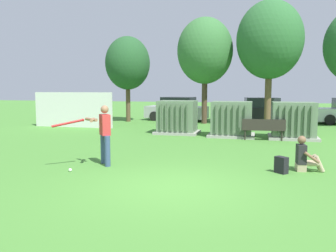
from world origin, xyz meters
TOP-DOWN VIEW (x-y plane):
  - ground_plane at (0.00, 0.00)m, footprint 96.00×96.00m
  - fence_panel at (-8.35, 10.50)m, footprint 4.80×0.12m
  - transformer_west at (-1.94, 9.22)m, footprint 2.10×1.70m
  - transformer_mid_west at (0.73, 8.79)m, footprint 2.10×1.70m
  - transformer_mid_east at (3.42, 8.75)m, footprint 2.10×1.70m
  - park_bench at (2.14, 7.92)m, footprint 1.82×0.49m
  - batter at (-2.47, 1.75)m, footprint 1.40×1.22m
  - sports_ball at (-2.99, 0.76)m, footprint 0.09×0.09m
  - seated_spectator at (3.13, 2.40)m, footprint 0.75×0.58m
  - backpack at (2.51, 1.99)m, footprint 0.38×0.38m
  - tree_left at (-6.51, 14.49)m, footprint 2.95×2.95m
  - tree_center_left at (-1.37, 14.44)m, footprint 3.45×3.45m
  - tree_center_right at (2.47, 13.92)m, footprint 3.81×3.81m
  - parked_car_leftmost at (-3.51, 16.06)m, footprint 4.39×2.33m
  - parked_car_left_of_center at (2.05, 16.14)m, footprint 4.40×2.36m

SIDE VIEW (x-z plane):
  - ground_plane at x=0.00m, z-range 0.00..0.00m
  - sports_ball at x=-2.99m, z-range 0.00..0.09m
  - backpack at x=2.51m, z-range -0.01..0.43m
  - seated_spectator at x=3.13m, z-range -0.11..0.86m
  - park_bench at x=2.14m, z-range 0.08..0.99m
  - parked_car_leftmost at x=-3.51m, z-range -0.06..1.56m
  - parked_car_left_of_center at x=2.05m, z-range -0.06..1.56m
  - transformer_west at x=-1.94m, z-range -0.02..1.60m
  - transformer_mid_west at x=0.73m, z-range -0.02..1.60m
  - transformer_mid_east at x=3.42m, z-range -0.02..1.60m
  - batter at x=-2.47m, z-range 0.11..1.85m
  - fence_panel at x=-8.35m, z-range 0.00..2.00m
  - tree_left at x=-6.51m, z-range 1.05..6.68m
  - tree_center_left at x=-1.37m, z-range 1.23..7.82m
  - tree_center_right at x=2.47m, z-range 1.35..8.64m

